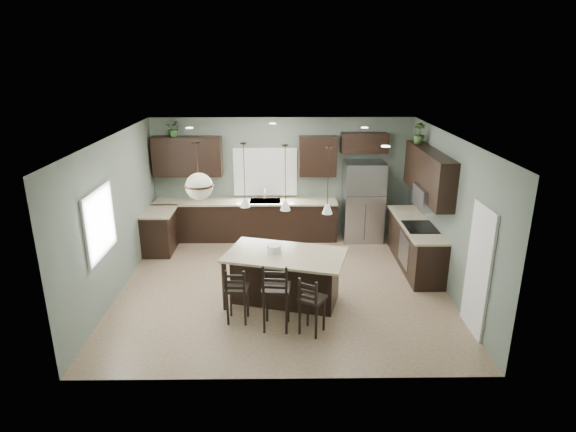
# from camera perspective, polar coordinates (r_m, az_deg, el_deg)

# --- Properties ---
(ground) EXTENTS (6.00, 6.00, 0.00)m
(ground) POSITION_cam_1_polar(r_m,az_deg,el_deg) (9.17, -0.60, -8.23)
(ground) COLOR #9E8466
(ground) RESTS_ON ground
(pantry_door) EXTENTS (0.04, 0.82, 2.04)m
(pantry_door) POSITION_cam_1_polar(r_m,az_deg,el_deg) (7.91, 21.62, -6.01)
(pantry_door) COLOR white
(pantry_door) RESTS_ON ground
(window_back) EXTENTS (1.35, 0.02, 1.00)m
(window_back) POSITION_cam_1_polar(r_m,az_deg,el_deg) (11.23, -2.71, 5.26)
(window_back) COLOR white
(window_back) RESTS_ON room_shell
(window_left) EXTENTS (0.02, 1.10, 1.00)m
(window_left) POSITION_cam_1_polar(r_m,az_deg,el_deg) (8.37, -21.51, -0.76)
(window_left) COLOR white
(window_left) RESTS_ON room_shell
(left_return_cabs) EXTENTS (0.60, 0.90, 0.90)m
(left_return_cabs) POSITION_cam_1_polar(r_m,az_deg,el_deg) (10.89, -15.00, -1.86)
(left_return_cabs) COLOR black
(left_return_cabs) RESTS_ON ground
(left_return_countertop) EXTENTS (0.66, 0.96, 0.04)m
(left_return_countertop) POSITION_cam_1_polar(r_m,az_deg,el_deg) (10.73, -15.10, 0.49)
(left_return_countertop) COLOR #BBAE8E
(left_return_countertop) RESTS_ON left_return_cabs
(back_lower_cabs) EXTENTS (4.20, 0.60, 0.90)m
(back_lower_cabs) POSITION_cam_1_polar(r_m,az_deg,el_deg) (11.29, -4.96, -0.54)
(back_lower_cabs) COLOR black
(back_lower_cabs) RESTS_ON ground
(back_countertop) EXTENTS (4.20, 0.66, 0.04)m
(back_countertop) POSITION_cam_1_polar(r_m,az_deg,el_deg) (11.12, -5.03, 1.71)
(back_countertop) COLOR #BBAE8E
(back_countertop) RESTS_ON back_lower_cabs
(sink_inset) EXTENTS (0.70, 0.45, 0.01)m
(sink_inset) POSITION_cam_1_polar(r_m,az_deg,el_deg) (11.09, -2.72, 1.80)
(sink_inset) COLOR gray
(sink_inset) RESTS_ON back_countertop
(faucet) EXTENTS (0.02, 0.02, 0.28)m
(faucet) POSITION_cam_1_polar(r_m,az_deg,el_deg) (11.02, -2.73, 2.47)
(faucet) COLOR silver
(faucet) RESTS_ON back_countertop
(back_upper_left) EXTENTS (1.55, 0.34, 0.90)m
(back_upper_left) POSITION_cam_1_polar(r_m,az_deg,el_deg) (11.19, -11.83, 6.93)
(back_upper_left) COLOR black
(back_upper_left) RESTS_ON room_shell
(back_upper_right) EXTENTS (0.85, 0.34, 0.90)m
(back_upper_right) POSITION_cam_1_polar(r_m,az_deg,el_deg) (11.01, 3.53, 7.11)
(back_upper_right) COLOR black
(back_upper_right) RESTS_ON room_shell
(fridge_header) EXTENTS (1.05, 0.34, 0.45)m
(fridge_header) POSITION_cam_1_polar(r_m,az_deg,el_deg) (11.08, 9.04, 8.57)
(fridge_header) COLOR black
(fridge_header) RESTS_ON room_shell
(right_lower_cabs) EXTENTS (0.60, 2.35, 0.90)m
(right_lower_cabs) POSITION_cam_1_polar(r_m,az_deg,el_deg) (10.15, 14.83, -3.37)
(right_lower_cabs) COLOR black
(right_lower_cabs) RESTS_ON ground
(right_countertop) EXTENTS (0.66, 2.35, 0.04)m
(right_countertop) POSITION_cam_1_polar(r_m,az_deg,el_deg) (9.98, 14.94, -0.86)
(right_countertop) COLOR #BBAE8E
(right_countertop) RESTS_ON right_lower_cabs
(cooktop) EXTENTS (0.58, 0.75, 0.02)m
(cooktop) POSITION_cam_1_polar(r_m,az_deg,el_deg) (9.73, 15.37, -1.26)
(cooktop) COLOR black
(cooktop) RESTS_ON right_countertop
(wall_oven_front) EXTENTS (0.01, 0.72, 0.60)m
(wall_oven_front) POSITION_cam_1_polar(r_m,az_deg,el_deg) (9.83, 13.52, -4.00)
(wall_oven_front) COLOR gray
(wall_oven_front) RESTS_ON right_lower_cabs
(right_upper_cabs) EXTENTS (0.34, 2.35, 0.90)m
(right_upper_cabs) POSITION_cam_1_polar(r_m,az_deg,el_deg) (9.74, 16.30, 4.86)
(right_upper_cabs) COLOR black
(right_upper_cabs) RESTS_ON room_shell
(microwave) EXTENTS (0.40, 0.75, 0.40)m
(microwave) POSITION_cam_1_polar(r_m,az_deg,el_deg) (9.57, 16.25, 2.15)
(microwave) COLOR gray
(microwave) RESTS_ON right_upper_cabs
(refrigerator) EXTENTS (0.90, 0.74, 1.85)m
(refrigerator) POSITION_cam_1_polar(r_m,az_deg,el_deg) (11.22, 8.90, 1.74)
(refrigerator) COLOR #9C9CA4
(refrigerator) RESTS_ON ground
(kitchen_island) EXTENTS (2.23, 1.62, 0.92)m
(kitchen_island) POSITION_cam_1_polar(r_m,az_deg,el_deg) (8.39, -0.30, -7.40)
(kitchen_island) COLOR black
(kitchen_island) RESTS_ON ground
(serving_dish) EXTENTS (0.24, 0.24, 0.14)m
(serving_dish) POSITION_cam_1_polar(r_m,az_deg,el_deg) (8.22, -1.66, -3.90)
(serving_dish) COLOR white
(serving_dish) RESTS_ON kitchen_island
(bar_stool_left) EXTENTS (0.38, 0.38, 0.97)m
(bar_stool_left) POSITION_cam_1_polar(r_m,az_deg,el_deg) (7.87, -6.02, -9.20)
(bar_stool_left) COLOR black
(bar_stool_left) RESTS_ON ground
(bar_stool_center) EXTENTS (0.47, 0.47, 1.16)m
(bar_stool_center) POSITION_cam_1_polar(r_m,az_deg,el_deg) (7.60, -1.39, -9.36)
(bar_stool_center) COLOR black
(bar_stool_center) RESTS_ON ground
(bar_stool_right) EXTENTS (0.49, 0.49, 0.97)m
(bar_stool_right) POSITION_cam_1_polar(r_m,az_deg,el_deg) (7.53, 2.87, -10.45)
(bar_stool_right) COLOR black
(bar_stool_right) RESTS_ON ground
(pendant_left) EXTENTS (0.17, 0.17, 1.10)m
(pendant_left) POSITION_cam_1_polar(r_m,az_deg,el_deg) (7.98, -5.21, 4.82)
(pendant_left) COLOR white
(pendant_left) RESTS_ON room_shell
(pendant_center) EXTENTS (0.17, 0.17, 1.10)m
(pendant_center) POSITION_cam_1_polar(r_m,az_deg,el_deg) (7.77, -0.33, 4.53)
(pendant_center) COLOR silver
(pendant_center) RESTS_ON room_shell
(pendant_right) EXTENTS (0.17, 0.17, 1.10)m
(pendant_right) POSITION_cam_1_polar(r_m,az_deg,el_deg) (7.63, 4.77, 4.19)
(pendant_right) COLOR white
(pendant_right) RESTS_ON room_shell
(chandelier) EXTENTS (0.50, 0.50, 0.98)m
(chandelier) POSITION_cam_1_polar(r_m,az_deg,el_deg) (8.11, -10.61, 5.24)
(chandelier) COLOR #F7EBCA
(chandelier) RESTS_ON room_shell
(plant_back_left) EXTENTS (0.39, 0.36, 0.37)m
(plant_back_left) POSITION_cam_1_polar(r_m,az_deg,el_deg) (11.10, -13.35, 10.08)
(plant_back_left) COLOR #284E22
(plant_back_left) RESTS_ON back_upper_left
(plant_right_wall) EXTENTS (0.29, 0.29, 0.41)m
(plant_right_wall) POSITION_cam_1_polar(r_m,az_deg,el_deg) (10.32, 15.28, 9.42)
(plant_right_wall) COLOR #325023
(plant_right_wall) RESTS_ON right_upper_cabs
(room_shell) EXTENTS (6.00, 6.00, 6.00)m
(room_shell) POSITION_cam_1_polar(r_m,az_deg,el_deg) (8.54, -0.64, 2.00)
(room_shell) COLOR slate
(room_shell) RESTS_ON ground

